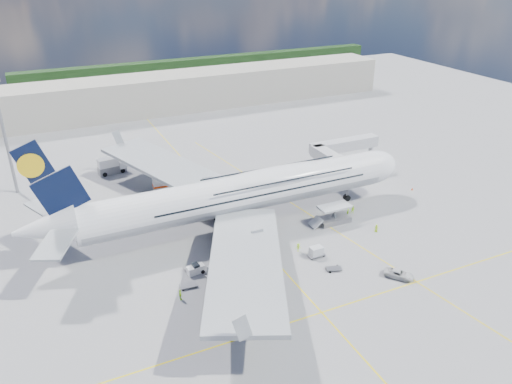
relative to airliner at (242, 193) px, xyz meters
name	(u,v)px	position (x,y,z in m)	size (l,w,h in m)	color
ground	(264,248)	(-0.26, -10.00, -6.87)	(300.00, 300.00, 0.00)	gray
taxi_line_main	(264,248)	(-0.26, -10.00, -6.86)	(0.25, 220.00, 0.01)	yellow
taxi_line_cross	(322,312)	(-0.26, -30.00, -6.86)	(120.00, 0.25, 0.01)	yellow
taxi_line_diag	(303,210)	(13.74, 0.00, -6.86)	(0.25, 100.00, 0.01)	yellow
airliner	(242,193)	(0.00, 0.00, 0.00)	(77.26, 79.15, 23.71)	white
jet_bridge	(339,151)	(29.55, 10.94, -0.02)	(18.80, 12.10, 8.50)	#B7B7BC
cargo_loader	(333,217)	(16.56, -7.11, -5.62)	(8.53, 3.20, 3.67)	silver
light_mast	(5,137)	(-40.26, 35.00, 6.34)	(3.00, 0.70, 25.50)	gray
terminal	(140,96)	(-0.26, 85.00, -0.87)	(180.00, 16.00, 12.00)	#B2AD9E
tree_line	(207,66)	(39.74, 130.00, -2.87)	(160.00, 6.00, 8.00)	#193814
dolly_row_a	(216,271)	(-11.30, -14.62, -5.72)	(3.77, 2.74, 2.14)	gray
dolly_row_b	(234,287)	(-10.18, -19.85, -5.93)	(3.06, 2.19, 1.74)	gray
dolly_row_c	(191,267)	(-14.32, -10.75, -6.58)	(2.75, 1.73, 0.38)	gray
dolly_back	(189,285)	(-16.37, -15.46, -6.56)	(2.86, 1.69, 0.40)	gray
dolly_nose_far	(334,268)	(7.53, -21.31, -6.57)	(2.99, 2.26, 0.39)	gray
dolly_nose_near	(316,251)	(6.97, -16.44, -5.83)	(3.11, 1.74, 1.93)	gray
baggage_tug	(196,269)	(-14.03, -12.29, -6.06)	(3.06, 1.69, 1.82)	silver
catering_truck_inner	(165,186)	(-9.94, 20.74, -5.20)	(6.05, 2.64, 3.54)	gray
catering_truck_outer	(112,166)	(-18.79, 36.89, -5.00)	(6.99, 3.30, 4.03)	gray
service_van	(399,274)	(16.11, -27.73, -6.19)	(2.24, 4.86, 1.35)	silver
crew_nose	(348,211)	(21.14, -5.70, -5.97)	(0.65, 0.43, 1.79)	#98E017
crew_loader	(353,210)	(22.43, -5.61, -5.99)	(0.85, 0.66, 1.75)	#A5F519
crew_wing	(180,295)	(-18.53, -18.12, -5.93)	(1.10, 0.46, 1.88)	#8EDD17
crew_van	(376,228)	(22.04, -13.88, -6.06)	(0.79, 0.51, 1.62)	#BFF519
crew_tug	(298,247)	(4.92, -13.63, -6.04)	(1.06, 0.61, 1.65)	#AFF019
cone_nose	(412,189)	(41.28, -1.95, -6.59)	(0.45, 0.45, 0.58)	#FF470D
cone_wing_left_inner	(182,206)	(-8.92, 12.09, -6.59)	(0.46, 0.46, 0.58)	#FF470D
cone_wing_left_outer	(141,203)	(-16.36, 17.28, -6.63)	(0.39, 0.39, 0.50)	#FF470D
cone_wing_right_inner	(266,272)	(-3.34, -17.33, -6.57)	(0.49, 0.49, 0.62)	#FF470D
cone_wing_right_outer	(226,298)	(-12.13, -20.93, -6.57)	(0.48, 0.48, 0.62)	#FF470D
cone_tail	(38,257)	(-37.82, 3.81, -6.61)	(0.42, 0.42, 0.54)	#FF470D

